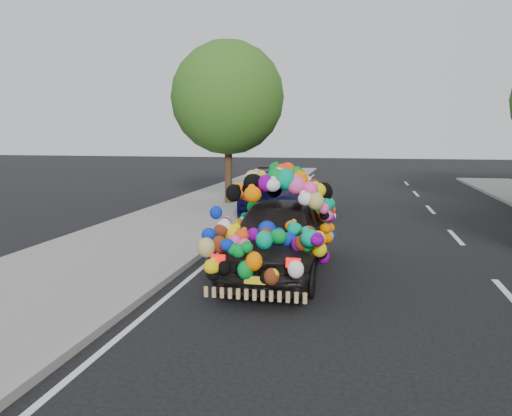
% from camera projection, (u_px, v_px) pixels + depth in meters
% --- Properties ---
extents(ground, '(100.00, 100.00, 0.00)m').
position_uv_depth(ground, '(296.00, 284.00, 9.05)').
color(ground, black).
rests_on(ground, ground).
extents(sidewalk, '(4.00, 60.00, 0.12)m').
position_uv_depth(sidewalk, '(81.00, 268.00, 9.92)').
color(sidewalk, gray).
rests_on(sidewalk, ground).
extents(kerb, '(0.15, 60.00, 0.13)m').
position_uv_depth(kerb, '(173.00, 273.00, 9.52)').
color(kerb, gray).
rests_on(kerb, ground).
extents(lane_markings, '(6.00, 50.00, 0.01)m').
position_uv_depth(lane_markings, '(510.00, 297.00, 8.31)').
color(lane_markings, silver).
rests_on(lane_markings, ground).
extents(tree_near_sidewalk, '(4.20, 4.20, 6.13)m').
position_uv_depth(tree_near_sidewalk, '(228.00, 98.00, 18.43)').
color(tree_near_sidewalk, '#332114').
rests_on(tree_near_sidewalk, ground).
extents(plush_art_car, '(2.08, 4.47, 2.10)m').
position_uv_depth(plush_art_car, '(278.00, 219.00, 9.62)').
color(plush_art_car, black).
rests_on(plush_art_car, ground).
extents(navy_sedan, '(2.50, 5.23, 1.47)m').
position_uv_depth(navy_sedan, '(275.00, 192.00, 17.21)').
color(navy_sedan, black).
rests_on(navy_sedan, ground).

